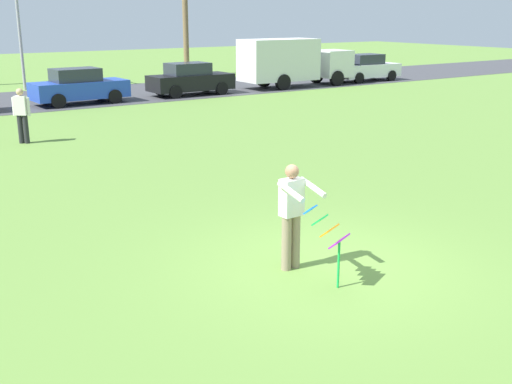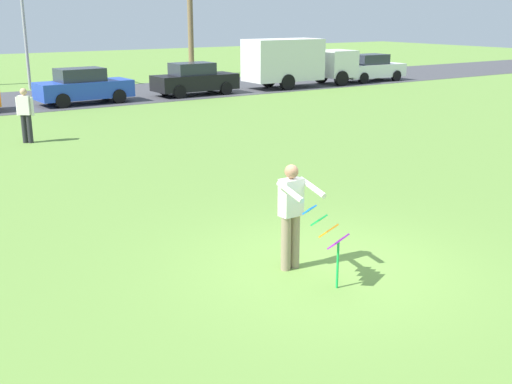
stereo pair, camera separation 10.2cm
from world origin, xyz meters
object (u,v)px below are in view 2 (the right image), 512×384
object	(u,v)px
person_kite_flyer	(292,213)
parked_car_blue	(83,87)
parked_car_white	(371,68)
person_walker_near	(26,114)
parked_truck_white_box	(296,61)
kite_held	(329,234)
streetlight_pole	(22,12)
parked_car_black	(194,79)

from	to	relation	value
person_kite_flyer	parked_car_blue	distance (m)	20.94
parked_car_white	person_walker_near	world-z (taller)	person_walker_near
parked_truck_white_box	parked_car_white	world-z (taller)	parked_truck_white_box
kite_held	parked_truck_white_box	xyz separation A→B (m)	(15.51, 21.46, 0.58)
parked_car_white	person_walker_near	distance (m)	23.39
streetlight_pole	person_kite_flyer	bearing A→B (deg)	-96.22
kite_held	parked_car_blue	size ratio (longest dim) A/B	0.29
kite_held	parked_car_white	xyz separation A→B (m)	(21.15, 21.46, -0.06)
parked_truck_white_box	person_kite_flyer	bearing A→B (deg)	-127.06
parked_truck_white_box	person_walker_near	xyz separation A→B (m)	(-16.43, -7.75, -0.48)
parked_car_blue	streetlight_pole	xyz separation A→B (m)	(-0.60, 7.14, 3.22)
person_kite_flyer	kite_held	xyz separation A→B (m)	(0.07, -0.83, -0.12)
parked_truck_white_box	parked_car_white	size ratio (longest dim) A/B	1.59
kite_held	person_walker_near	bearing A→B (deg)	93.84
parked_car_black	parked_car_blue	bearing A→B (deg)	-179.99
person_walker_near	streetlight_pole	bearing A→B (deg)	75.40
person_walker_near	parked_truck_white_box	bearing A→B (deg)	25.24
parked_car_white	streetlight_pole	bearing A→B (deg)	158.57
person_walker_near	parked_car_black	bearing A→B (deg)	37.37
parked_car_blue	parked_car_black	world-z (taller)	same
parked_car_blue	streetlight_pole	bearing A→B (deg)	94.77
parked_truck_white_box	parked_car_black	bearing A→B (deg)	180.00
kite_held	parked_car_black	distance (m)	23.36
person_kite_flyer	kite_held	world-z (taller)	person_kite_flyer
kite_held	parked_truck_white_box	bearing A→B (deg)	54.14
person_walker_near	kite_held	bearing A→B (deg)	-86.16
kite_held	streetlight_pole	xyz separation A→B (m)	(2.96, 28.60, 3.17)
parked_car_blue	parked_car_black	distance (m)	5.67
parked_truck_white_box	streetlight_pole	bearing A→B (deg)	150.35
parked_car_white	kite_held	bearing A→B (deg)	-134.59
person_kite_flyer	person_walker_near	xyz separation A→B (m)	(-0.85, 12.88, -0.02)
person_walker_near	parked_car_blue	bearing A→B (deg)	59.98
person_walker_near	person_kite_flyer	bearing A→B (deg)	-86.21
parked_car_black	parked_truck_white_box	xyz separation A→B (m)	(6.29, -0.00, 0.64)
person_kite_flyer	parked_car_blue	size ratio (longest dim) A/B	0.41
parked_truck_white_box	parked_car_blue	bearing A→B (deg)	-180.00
parked_car_black	parked_truck_white_box	size ratio (longest dim) A/B	0.63
person_kite_flyer	parked_car_blue	xyz separation A→B (m)	(3.62, 20.62, -0.18)
parked_car_black	person_walker_near	xyz separation A→B (m)	(-10.14, -7.75, 0.16)
parked_car_white	streetlight_pole	world-z (taller)	streetlight_pole
kite_held	streetlight_pole	bearing A→B (deg)	84.09
parked_car_black	kite_held	bearing A→B (deg)	-113.26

